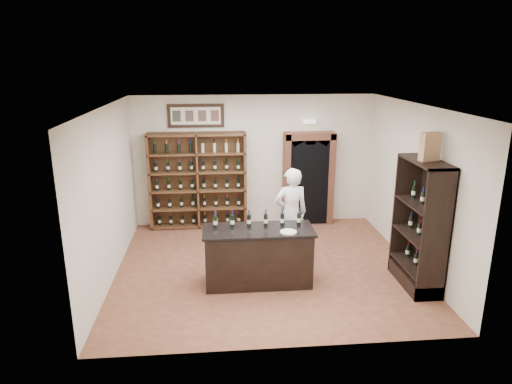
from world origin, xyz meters
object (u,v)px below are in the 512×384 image
Objects in this scene: tasting_counter at (258,257)px; counter_bottle_0 at (215,221)px; wine_shelf at (198,180)px; side_cabinet at (420,244)px; wine_crate at (430,147)px; shopkeeper at (291,213)px.

tasting_counter is 0.96m from counter_bottle_0.
wine_shelf is 5.02m from side_cabinet.
wine_shelf is at bearing 139.79° from side_cabinet.
wine_shelf reaches higher than counter_bottle_0.
shopkeeper is at bearing 131.12° from wine_crate.
tasting_counter is 4.11× the size of wine_crate.
side_cabinet is 1.68m from wine_crate.
wine_shelf is at bearing -53.51° from shopkeeper.
wine_crate is (3.42, -0.48, 1.32)m from counter_bottle_0.
wine_crate is (1.97, -1.38, 1.53)m from shopkeeper.
counter_bottle_0 is 0.17× the size of shopkeeper.
side_cabinet is at bearing -6.28° from tasting_counter.
counter_bottle_0 is (0.38, -2.79, 0.01)m from wine_shelf.
tasting_counter is 1.34m from shopkeeper.
side_cabinet is 2.41m from shopkeeper.
counter_bottle_0 is at bearing 24.03° from shopkeeper.
wine_crate reaches higher than tasting_counter.
wine_crate is at bearing 137.15° from shopkeeper.
counter_bottle_0 is at bearing 172.63° from side_cabinet.
wine_crate is (2.70, -0.33, 1.93)m from tasting_counter.
shopkeeper is at bearing -45.73° from wine_shelf.
wine_shelf reaches higher than tasting_counter.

